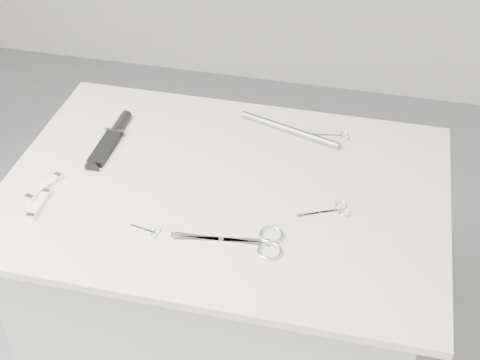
% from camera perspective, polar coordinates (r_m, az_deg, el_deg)
% --- Properties ---
extents(plinth, '(0.90, 0.60, 0.90)m').
position_cam_1_polar(plinth, '(1.85, -1.14, -11.79)').
color(plinth, '#B5B4B2').
rests_on(plinth, ground).
extents(display_board, '(1.00, 0.70, 0.02)m').
position_cam_1_polar(display_board, '(1.52, -1.36, -0.83)').
color(display_board, beige).
rests_on(display_board, plinth).
extents(large_shears, '(0.23, 0.10, 0.01)m').
position_cam_1_polar(large_shears, '(1.38, 1.10, -5.27)').
color(large_shears, white).
rests_on(large_shears, display_board).
extents(embroidery_scissors_a, '(0.12, 0.08, 0.00)m').
position_cam_1_polar(embroidery_scissors_a, '(1.46, 7.90, -2.62)').
color(embroidery_scissors_a, white).
rests_on(embroidery_scissors_a, display_board).
extents(embroidery_scissors_b, '(0.09, 0.04, 0.00)m').
position_cam_1_polar(embroidery_scissors_b, '(1.68, 8.24, 3.78)').
color(embroidery_scissors_b, white).
rests_on(embroidery_scissors_b, display_board).
extents(tiny_scissors, '(0.07, 0.03, 0.00)m').
position_cam_1_polar(tiny_scissors, '(1.41, -7.79, -4.33)').
color(tiny_scissors, white).
rests_on(tiny_scissors, display_board).
extents(sheathed_knife, '(0.05, 0.21, 0.03)m').
position_cam_1_polar(sheathed_knife, '(1.68, -10.83, 3.65)').
color(sheathed_knife, black).
rests_on(sheathed_knife, display_board).
extents(pocket_knife_a, '(0.05, 0.10, 0.01)m').
position_cam_1_polar(pocket_knife_a, '(1.56, -16.40, -0.53)').
color(pocket_knife_a, white).
rests_on(pocket_knife_a, display_board).
extents(pocket_knife_b, '(0.02, 0.09, 0.01)m').
position_cam_1_polar(pocket_knife_b, '(1.52, -16.80, -1.97)').
color(pocket_knife_b, white).
rests_on(pocket_knife_b, display_board).
extents(metal_rail, '(0.26, 0.10, 0.02)m').
position_cam_1_polar(metal_rail, '(1.68, 4.24, 4.31)').
color(metal_rail, gray).
rests_on(metal_rail, display_board).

